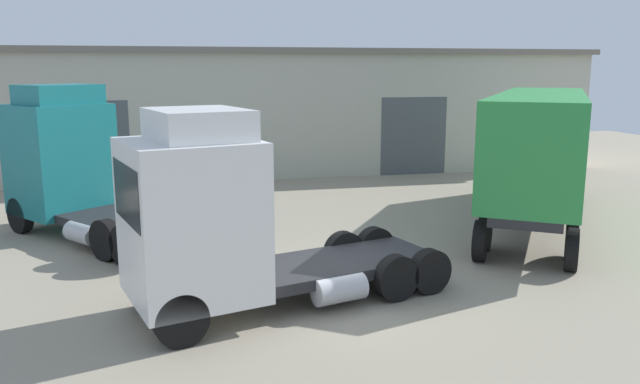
% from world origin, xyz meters
% --- Properties ---
extents(ground_plane, '(60.00, 60.00, 0.00)m').
position_xyz_m(ground_plane, '(0.00, 0.00, 0.00)').
color(ground_plane, gray).
extents(warehouse_building, '(33.05, 9.58, 5.80)m').
position_xyz_m(warehouse_building, '(0.00, 18.54, 2.91)').
color(warehouse_building, '#B7B2A3').
rests_on(warehouse_building, ground_plane).
extents(tractor_unit_white, '(7.14, 4.23, 4.17)m').
position_xyz_m(tractor_unit_white, '(-2.85, -1.19, 1.95)').
color(tractor_unit_white, silver).
rests_on(tractor_unit_white, ground_plane).
extents(container_trailer_green, '(8.41, 10.73, 4.15)m').
position_xyz_m(container_trailer_green, '(7.54, 4.23, 2.63)').
color(container_trailer_green, '#28843D').
rests_on(container_trailer_green, ground_plane).
extents(tractor_unit_teal, '(6.06, 6.65, 4.44)m').
position_xyz_m(tractor_unit_teal, '(-6.79, 6.43, 2.10)').
color(tractor_unit_teal, '#197075').
rests_on(tractor_unit_teal, ground_plane).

